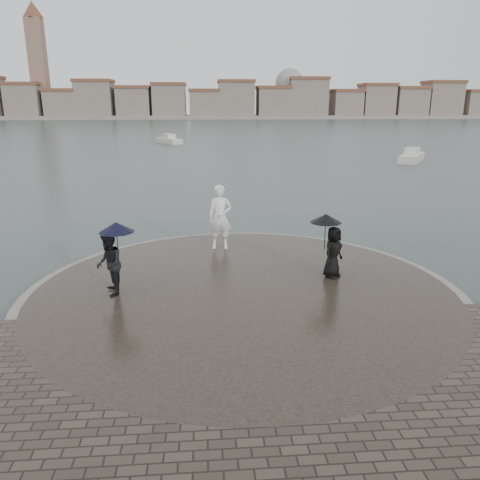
{
  "coord_description": "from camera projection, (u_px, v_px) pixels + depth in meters",
  "views": [
    {
      "loc": [
        -1.09,
        -8.9,
        5.5
      ],
      "look_at": [
        0.0,
        4.8,
        1.45
      ],
      "focal_mm": 35.0,
      "sensor_mm": 36.0,
      "label": 1
    }
  ],
  "objects": [
    {
      "name": "quay_tip",
      "position": [
        244.0,
        295.0,
        13.44
      ],
      "size": [
        11.9,
        11.9,
        0.36
      ],
      "primitive_type": "cylinder",
      "color": "#2D261E",
      "rests_on": "ground"
    },
    {
      "name": "boats",
      "position": [
        268.0,
        147.0,
        55.48
      ],
      "size": [
        29.19,
        28.5,
        1.5
      ],
      "color": "beige",
      "rests_on": "ground"
    },
    {
      "name": "statue",
      "position": [
        220.0,
        217.0,
        16.86
      ],
      "size": [
        0.88,
        0.6,
        2.33
      ],
      "primitive_type": "imported",
      "rotation": [
        0.0,
        0.0,
        -0.05
      ],
      "color": "white",
      "rests_on": "quay_tip"
    },
    {
      "name": "ground",
      "position": [
        258.0,
        366.0,
        10.14
      ],
      "size": [
        400.0,
        400.0,
        0.0
      ],
      "primitive_type": "plane",
      "color": "#2B3835",
      "rests_on": "ground"
    },
    {
      "name": "far_skyline",
      "position": [
        186.0,
        102.0,
        161.75
      ],
      "size": [
        260.0,
        20.0,
        37.0
      ],
      "color": "gray",
      "rests_on": "ground"
    },
    {
      "name": "visitor_right",
      "position": [
        331.0,
        242.0,
        14.09
      ],
      "size": [
        1.18,
        1.03,
        1.95
      ],
      "color": "black",
      "rests_on": "quay_tip"
    },
    {
      "name": "kerb_ring",
      "position": [
        244.0,
        296.0,
        13.45
      ],
      "size": [
        12.5,
        12.5,
        0.32
      ],
      "primitive_type": "cylinder",
      "color": "gray",
      "rests_on": "ground"
    },
    {
      "name": "visitor_left",
      "position": [
        111.0,
        256.0,
        12.77
      ],
      "size": [
        1.16,
        1.08,
        2.04
      ],
      "color": "black",
      "rests_on": "quay_tip"
    }
  ]
}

